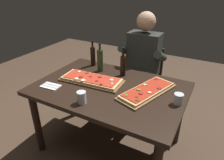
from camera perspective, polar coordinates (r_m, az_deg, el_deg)
name	(u,v)px	position (r m, az deg, el deg)	size (l,w,h in m)	color
ground_plane	(110,145)	(2.38, -0.60, -17.67)	(6.40, 6.40, 0.00)	#4C3828
dining_table	(110,95)	(1.98, -0.69, -4.32)	(1.40, 0.96, 0.74)	black
pizza_rectangular_front	(92,80)	(2.03, -5.75, 0.11)	(0.65, 0.30, 0.05)	brown
pizza_rectangular_left	(147,91)	(1.85, 9.78, -3.02)	(0.41, 0.64, 0.05)	olive
wine_bottle_dark	(123,65)	(2.11, 3.05, 4.24)	(0.06, 0.06, 0.31)	black
oil_bottle_amber	(100,60)	(2.21, -3.34, 5.57)	(0.06, 0.06, 0.32)	#233819
vinegar_bottle_green	(93,56)	(2.37, -5.36, 6.72)	(0.06, 0.06, 0.30)	black
tumbler_near_camera	(178,99)	(1.75, 18.06, -5.07)	(0.08, 0.08, 0.09)	silver
tumbler_far_side	(82,97)	(1.69, -8.52, -4.83)	(0.08, 0.08, 0.10)	silver
napkin_cutlery_set	(51,86)	(2.02, -16.78, -1.62)	(0.19, 0.12, 0.01)	white
diner_chair	(144,77)	(2.73, 8.93, 0.89)	(0.44, 0.44, 0.87)	black
seated_diner	(142,62)	(2.53, 8.38, 5.05)	(0.53, 0.41, 1.33)	#23232D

